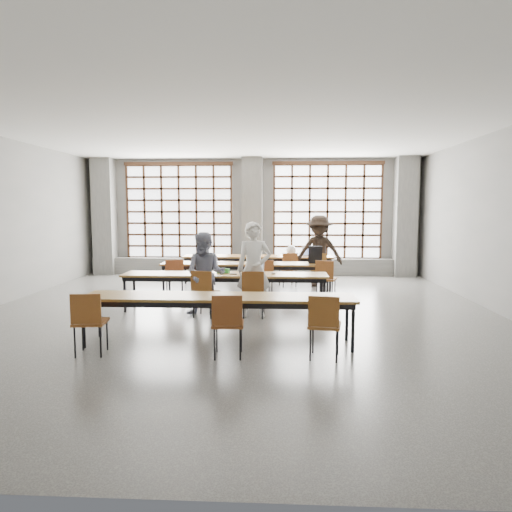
{
  "coord_description": "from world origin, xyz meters",
  "views": [
    {
      "loc": [
        0.82,
        -8.42,
        2.01
      ],
      "look_at": [
        0.36,
        0.4,
        1.08
      ],
      "focal_mm": 32.0,
      "sensor_mm": 36.0,
      "label": 1
    }
  ],
  "objects": [
    {
      "name": "student_male",
      "position": [
        0.35,
        -0.09,
        0.88
      ],
      "size": [
        0.7,
        0.51,
        1.76
      ],
      "primitive_type": "imported",
      "rotation": [
        0.0,
        0.0,
        0.14
      ],
      "color": "white",
      "rests_on": "floor"
    },
    {
      "name": "chair_front_left",
      "position": [
        -0.57,
        -0.22,
        0.54
      ],
      "size": [
        0.5,
        0.51,
        0.88
      ],
      "color": "brown",
      "rests_on": "floor"
    },
    {
      "name": "phone",
      "position": [
        -0.07,
        0.31,
        0.74
      ],
      "size": [
        0.13,
        0.06,
        0.01
      ],
      "primitive_type": "cube",
      "rotation": [
        0.0,
        0.0,
        -0.01
      ],
      "color": "black",
      "rests_on": "desk_row_c"
    },
    {
      "name": "paper_sheet_a",
      "position": [
        -0.54,
        2.23,
        0.73
      ],
      "size": [
        0.34,
        0.28,
        0.0
      ],
      "primitive_type": "cube",
      "rotation": [
        0.0,
        0.0,
        0.27
      ],
      "color": "silver",
      "rests_on": "desk_row_b"
    },
    {
      "name": "chair_mid_left",
      "position": [
        -1.52,
        1.55,
        0.54
      ],
      "size": [
        0.51,
        0.51,
        0.88
      ],
      "color": "brown",
      "rests_on": "floor"
    },
    {
      "name": "student_female",
      "position": [
        -0.55,
        -0.09,
        0.78
      ],
      "size": [
        0.82,
        0.67,
        1.57
      ],
      "primitive_type": "imported",
      "rotation": [
        0.0,
        0.0,
        -0.1
      ],
      "color": "#19204D",
      "rests_on": "floor"
    },
    {
      "name": "mouse",
      "position": [
        0.7,
        0.39,
        0.75
      ],
      "size": [
        0.11,
        0.09,
        0.04
      ],
      "primitive_type": "ellipsoid",
      "rotation": [
        0.0,
        0.0,
        0.33
      ],
      "color": "white",
      "rests_on": "desk_row_c"
    },
    {
      "name": "desk_row_d",
      "position": [
        -0.07,
        -1.86,
        0.66
      ],
      "size": [
        4.0,
        0.7,
        0.73
      ],
      "color": "brown",
      "rests_on": "floor"
    },
    {
      "name": "chair_mid_centre",
      "position": [
        0.47,
        1.55,
        0.54
      ],
      "size": [
        0.5,
        0.5,
        0.88
      ],
      "color": "brown",
      "rests_on": "floor"
    },
    {
      "name": "chair_back_right",
      "position": [
        1.83,
        3.18,
        0.54
      ],
      "size": [
        0.46,
        0.47,
        0.88
      ],
      "color": "brown",
      "rests_on": "floor"
    },
    {
      "name": "desk_row_c",
      "position": [
        -0.25,
        0.41,
        0.66
      ],
      "size": [
        4.0,
        0.7,
        0.73
      ],
      "color": "brown",
      "rests_on": "floor"
    },
    {
      "name": "desk_row_b",
      "position": [
        0.06,
        2.18,
        0.66
      ],
      "size": [
        4.0,
        0.7,
        0.73
      ],
      "color": "brown",
      "rests_on": "floor"
    },
    {
      "name": "chair_back_mid",
      "position": [
        1.06,
        3.18,
        0.54
      ],
      "size": [
        0.52,
        0.53,
        0.88
      ],
      "color": "brown",
      "rests_on": "floor"
    },
    {
      "name": "wall_back",
      "position": [
        0.0,
        5.5,
        1.75
      ],
      "size": [
        10.0,
        0.0,
        10.0
      ],
      "primitive_type": "plane",
      "rotation": [
        1.57,
        0.0,
        0.0
      ],
      "color": "slate",
      "rests_on": "floor"
    },
    {
      "name": "paper_sheet_b",
      "position": [
        -0.24,
        2.13,
        0.73
      ],
      "size": [
        0.36,
        0.34,
        0.0
      ],
      "primitive_type": "cube",
      "rotation": [
        0.0,
        0.0,
        -0.58
      ],
      "color": "silver",
      "rests_on": "desk_row_b"
    },
    {
      "name": "chair_back_left",
      "position": [
        -1.15,
        3.18,
        0.54
      ],
      "size": [
        0.52,
        0.52,
        0.88
      ],
      "color": "maroon",
      "rests_on": "floor"
    },
    {
      "name": "chair_near_right",
      "position": [
        1.42,
        -2.49,
        0.54
      ],
      "size": [
        0.49,
        0.49,
        0.88
      ],
      "color": "brown",
      "rests_on": "floor"
    },
    {
      "name": "laptop_front",
      "position": [
        0.32,
        0.51,
        0.79
      ],
      "size": [
        0.44,
        0.4,
        0.26
      ],
      "color": "#BBBBC0",
      "rests_on": "desk_row_c"
    },
    {
      "name": "column_mid",
      "position": [
        0.0,
        5.22,
        1.75
      ],
      "size": [
        0.6,
        0.55,
        3.5
      ],
      "primitive_type": "cube",
      "color": "#545452",
      "rests_on": "floor"
    },
    {
      "name": "red_pouch",
      "position": [
        -1.77,
        -2.41,
        0.5
      ],
      "size": [
        0.2,
        0.09,
        0.06
      ],
      "primitive_type": "cube",
      "rotation": [
        0.0,
        0.0,
        -0.06
      ],
      "color": "#B61631",
      "rests_on": "chair_near_left"
    },
    {
      "name": "chair_mid_right",
      "position": [
        1.83,
        1.55,
        0.54
      ],
      "size": [
        0.52,
        0.53,
        0.88
      ],
      "color": "brown",
      "rests_on": "floor"
    },
    {
      "name": "chair_front_right",
      "position": [
        0.35,
        -0.22,
        0.54
      ],
      "size": [
        0.44,
        0.44,
        0.88
      ],
      "color": "brown",
      "rests_on": "floor"
    },
    {
      "name": "backpack",
      "position": [
        1.66,
        2.23,
        0.93
      ],
      "size": [
        0.34,
        0.23,
        0.4
      ],
      "primitive_type": "cube",
      "rotation": [
        0.0,
        0.0,
        -0.08
      ],
      "color": "black",
      "rests_on": "desk_row_b"
    },
    {
      "name": "wall_front",
      "position": [
        0.0,
        -5.5,
        1.75
      ],
      "size": [
        10.0,
        0.0,
        10.0
      ],
      "primitive_type": "plane",
      "rotation": [
        -1.57,
        0.0,
        0.0
      ],
      "color": "slate",
      "rests_on": "floor"
    },
    {
      "name": "column_right",
      "position": [
        4.5,
        5.22,
        1.75
      ],
      "size": [
        0.6,
        0.55,
        3.5
      ],
      "primitive_type": "cube",
      "color": "#545452",
      "rests_on": "floor"
    },
    {
      "name": "column_left",
      "position": [
        -4.5,
        5.22,
        1.75
      ],
      "size": [
        0.6,
        0.55,
        3.5
      ],
      "primitive_type": "cube",
      "color": "#545452",
      "rests_on": "floor"
    },
    {
      "name": "plastic_bag",
      "position": [
        1.13,
        3.86,
        0.87
      ],
      "size": [
        0.32,
        0.28,
        0.29
      ],
      "primitive_type": "ellipsoid",
      "rotation": [
        0.0,
        0.0,
        0.35
      ],
      "color": "white",
      "rests_on": "desk_row_a"
    },
    {
      "name": "laptop_back",
      "position": [
        1.6,
        3.92,
        0.79
      ],
      "size": [
        0.42,
        0.37,
        0.26
      ],
      "color": "silver",
      "rests_on": "desk_row_a"
    },
    {
      "name": "student_back",
      "position": [
        1.83,
        3.31,
        0.91
      ],
      "size": [
        1.28,
        0.86,
        1.83
      ],
      "primitive_type": "imported",
      "rotation": [
        0.0,
        0.0,
        -0.16
      ],
      "color": "black",
      "rests_on": "floor"
    },
    {
      "name": "paper_sheet_c",
      "position": [
        0.16,
        2.18,
        0.73
      ],
      "size": [
        0.31,
        0.22,
        0.0
      ],
      "primitive_type": "cube",
      "rotation": [
        0.0,
        0.0,
        -0.04
      ],
      "color": "silver",
      "rests_on": "desk_row_b"
    },
    {
      "name": "desk_row_a",
      "position": [
        0.23,
        3.81,
        0.66
      ],
      "size": [
        4.0,
        0.7,
        0.73
      ],
      "color": "brown",
      "rests_on": "floor"
    },
    {
      "name": "floor",
      "position": [
        0.0,
        0.0,
        0.0
      ],
      "size": [
        11.0,
        11.0,
        0.0
      ],
      "primitive_type": "plane",
      "color": "#4F4F4C",
      "rests_on": "ground"
    },
    {
      "name": "chair_near_mid",
      "position": [
        0.13,
        -2.49,
        0.54
      ],
      "size": [
        0.44,
        0.45,
        0.88
      ],
      "color": "maroon",
      "rests_on": "floor"
    },
    {
      "name": "sill_ledge",
      "position": [
        0.0,
        5.3,
        0.25
      ],
      "size": [
        9.8,
        0.35,
        0.5
      ],
      "primitive_type": "cube",
      "color": "#545452",
      "rests_on": "floor"
    },
    {
      "name": "ceiling",
      "position": [
        0.0,
        0.0,
        3.5
      ],
      "size": [
        11.0,
        11.0,
        0.0
      ],
      "primitive_type": "plane",
      "rotation": [
        3.14,
        0.0,
        0.0
      ],
      "color": "silver",
      "rests_on": "floor"
    },
    {
      "name": "green_box",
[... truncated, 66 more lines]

